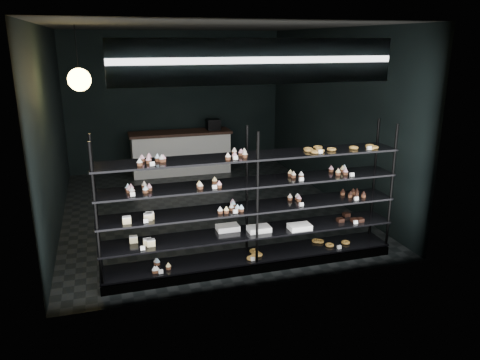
{
  "coord_description": "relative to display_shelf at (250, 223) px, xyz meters",
  "views": [
    {
      "loc": [
        -1.75,
        -7.98,
        2.97
      ],
      "look_at": [
        0.09,
        -1.9,
        1.07
      ],
      "focal_mm": 35.0,
      "sensor_mm": 36.0,
      "label": 1
    }
  ],
  "objects": [
    {
      "name": "room",
      "position": [
        -0.07,
        2.45,
        0.97
      ],
      "size": [
        5.01,
        6.01,
        3.2
      ],
      "color": "black",
      "rests_on": "ground"
    },
    {
      "name": "display_shelf",
      "position": [
        0.0,
        0.0,
        0.0
      ],
      "size": [
        4.0,
        0.5,
        1.91
      ],
      "color": "black",
      "rests_on": "room"
    },
    {
      "name": "signage",
      "position": [
        -0.07,
        -0.48,
        2.12
      ],
      "size": [
        3.3,
        0.05,
        0.5
      ],
      "color": "#0D1041",
      "rests_on": "room"
    },
    {
      "name": "pendant_lamp",
      "position": [
        -2.04,
        1.47,
        1.82
      ],
      "size": [
        0.32,
        0.32,
        0.89
      ],
      "color": "black",
      "rests_on": "room"
    },
    {
      "name": "service_counter",
      "position": [
        -0.06,
        4.95,
        -0.13
      ],
      "size": [
        2.31,
        0.65,
        1.23
      ],
      "color": "beige",
      "rests_on": "room"
    }
  ]
}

